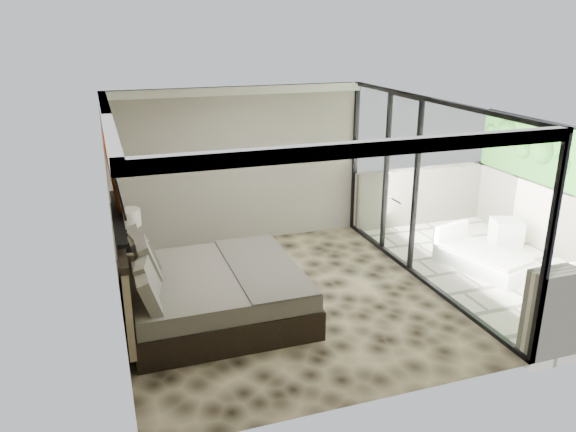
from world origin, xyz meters
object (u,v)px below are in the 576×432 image
object	(u,v)px
ottoman	(506,233)
lounger	(481,258)
bed	(208,291)
table_lamp	(129,225)
nightstand	(136,269)

from	to	relation	value
ottoman	lounger	size ratio (longest dim) A/B	0.30
bed	lounger	xyz separation A→B (m)	(4.51, 0.13, -0.20)
table_lamp	nightstand	bearing A→B (deg)	-44.51
table_lamp	ottoman	bearing A→B (deg)	-5.40
bed	nightstand	distance (m)	1.64
nightstand	table_lamp	xyz separation A→B (m)	(-0.04, 0.04, 0.71)
lounger	ottoman	bearing A→B (deg)	18.50
bed	table_lamp	size ratio (longest dim) A/B	3.60
table_lamp	ottoman	distance (m)	6.53
bed	lounger	world-z (taller)	bed
ottoman	nightstand	bearing A→B (deg)	174.92
nightstand	ottoman	bearing A→B (deg)	15.61
nightstand	ottoman	xyz separation A→B (m)	(6.42, -0.57, 0.01)
bed	ottoman	bearing A→B (deg)	8.47
bed	ottoman	world-z (taller)	bed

